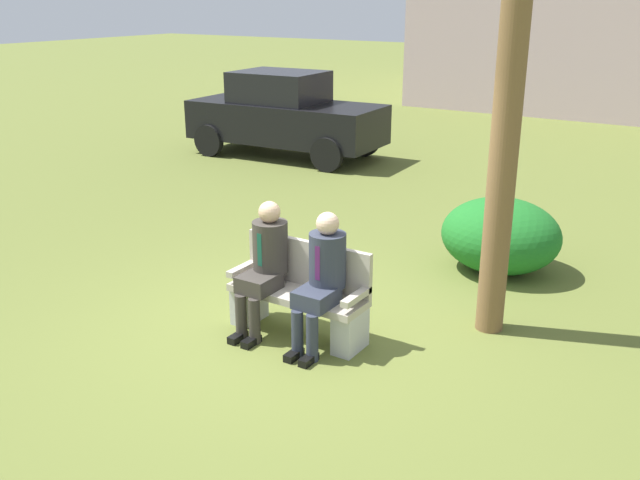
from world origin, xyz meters
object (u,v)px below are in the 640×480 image
Objects in this scene: park_bench at (300,295)px; shrub_near_bench at (501,235)px; seated_man_left at (265,261)px; parked_car_near at (285,115)px; seated_man_right at (322,274)px.

park_bench is 2.84m from shrub_near_bench.
parked_car_near is (-4.40, 6.53, 0.12)m from seated_man_left.
seated_man_left is 0.32× the size of parked_car_near.
park_bench is 0.47m from seated_man_right.
seated_man_right is 0.92× the size of shrub_near_bench.
parked_car_near is (-5.78, 3.78, 0.40)m from shrub_near_bench.
seated_man_right is at bearing 0.00° from seated_man_left.
seated_man_left is 1.00× the size of seated_man_right.
shrub_near_bench is (0.74, 2.75, -0.28)m from seated_man_right.
park_bench is at bearing 20.46° from seated_man_left.
parked_car_near reaches higher than park_bench.
seated_man_right is at bearing -20.34° from park_bench.
seated_man_left reaches higher than park_bench.
park_bench is at bearing -53.64° from parked_car_near.
park_bench is 7.97m from parked_car_near.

